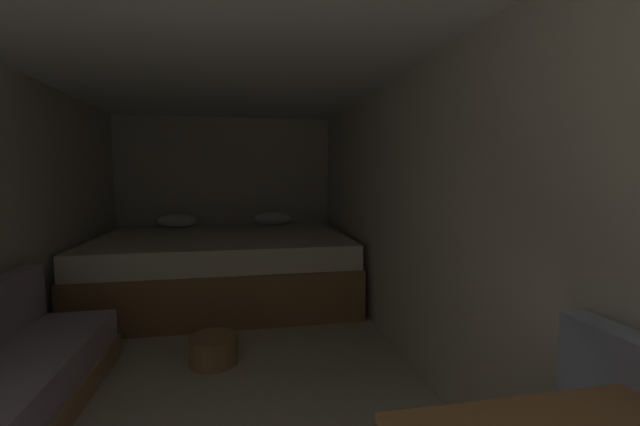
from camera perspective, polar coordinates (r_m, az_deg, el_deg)
ground_plane at (r=2.92m, az=-14.62°, el=-22.09°), size 7.57×7.57×0.00m
wall_back at (r=5.41m, az=-13.08°, el=2.06°), size 2.79×0.05×2.07m
wall_right at (r=2.86m, az=13.41°, el=-0.84°), size 0.05×5.57×2.07m
ceiling_slab at (r=2.70m, az=-15.76°, el=21.48°), size 2.79×5.57×0.05m
bed at (r=4.50m, az=-13.33°, el=-7.37°), size 2.57×1.89×0.87m
wicker_basket at (r=3.13m, az=-14.78°, el=-18.14°), size 0.34×0.34×0.19m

